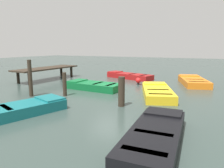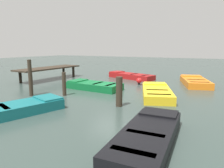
% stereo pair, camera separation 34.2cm
% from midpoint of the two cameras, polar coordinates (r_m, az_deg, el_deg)
% --- Properties ---
extents(ground_plane, '(80.00, 80.00, 0.00)m').
position_cam_midpoint_polar(ground_plane, '(12.14, 0.81, -1.63)').
color(ground_plane, '#33423D').
extents(dock_segment, '(5.43, 1.80, 0.95)m').
position_cam_midpoint_polar(dock_segment, '(16.59, -16.56, 4.06)').
color(dock_segment, '#33281E').
rests_on(dock_segment, ground_plane).
extents(rowboat_yellow, '(3.85, 2.56, 0.46)m').
position_cam_midpoint_polar(rowboat_yellow, '(10.81, 13.20, -2.21)').
color(rowboat_yellow, gold).
rests_on(rowboat_yellow, ground_plane).
extents(rowboat_teal, '(3.89, 2.31, 0.46)m').
position_cam_midpoint_polar(rowboat_teal, '(8.42, -24.82, -6.43)').
color(rowboat_teal, '#14666B').
rests_on(rowboat_teal, ground_plane).
extents(rowboat_red, '(2.17, 4.08, 0.46)m').
position_cam_midpoint_polar(rowboat_red, '(16.60, 5.82, 2.28)').
color(rowboat_red, maroon).
rests_on(rowboat_red, ground_plane).
extents(rowboat_black, '(3.64, 1.50, 0.46)m').
position_cam_midpoint_polar(rowboat_black, '(5.63, 11.79, -13.84)').
color(rowboat_black, black).
rests_on(rowboat_black, ground_plane).
extents(rowboat_orange, '(3.84, 2.48, 0.46)m').
position_cam_midpoint_polar(rowboat_orange, '(14.88, 22.71, 0.62)').
color(rowboat_orange, orange).
rests_on(rowboat_orange, ground_plane).
extents(rowboat_green, '(1.51, 3.34, 0.46)m').
position_cam_midpoint_polar(rowboat_green, '(12.32, -4.23, -0.45)').
color(rowboat_green, '#0F602D').
rests_on(rowboat_green, ground_plane).
extents(mooring_piling_far_right, '(0.20, 0.20, 1.87)m').
position_cam_midpoint_polar(mooring_piling_far_right, '(11.26, -21.01, 1.60)').
color(mooring_piling_far_right, '#33281E').
rests_on(mooring_piling_far_right, ground_plane).
extents(mooring_piling_near_right, '(0.28, 0.28, 1.27)m').
position_cam_midpoint_polar(mooring_piling_near_right, '(8.67, 3.14, -2.15)').
color(mooring_piling_near_right, '#33281E').
rests_on(mooring_piling_near_right, ground_plane).
extents(mooring_piling_mid_left, '(0.20, 0.20, 1.22)m').
position_cam_midpoint_polar(mooring_piling_mid_left, '(10.86, -12.33, 0.02)').
color(mooring_piling_mid_left, '#33281E').
rests_on(mooring_piling_mid_left, ground_plane).
extents(marker_buoy, '(0.36, 0.36, 0.48)m').
position_cam_midpoint_polar(marker_buoy, '(13.78, 8.26, 0.89)').
color(marker_buoy, '#262626').
rests_on(marker_buoy, ground_plane).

